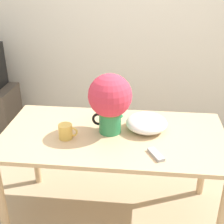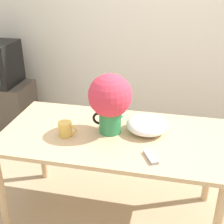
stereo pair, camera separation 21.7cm
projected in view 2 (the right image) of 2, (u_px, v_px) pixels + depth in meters
name	position (u px, v px, depth m)	size (l,w,h in m)	color
ground_plane	(118.00, 222.00, 2.46)	(12.00, 12.00, 0.00)	tan
wall_back	(150.00, 18.00, 3.37)	(8.00, 0.05, 2.60)	silver
table	(113.00, 145.00, 2.25)	(1.59, 0.82, 0.76)	tan
flower_vase	(110.00, 100.00, 2.13)	(0.30, 0.30, 0.43)	#2D844C
coffee_mug	(66.00, 129.00, 2.17)	(0.13, 0.10, 0.10)	gold
white_bowl	(147.00, 125.00, 2.22)	(0.30, 0.30, 0.11)	white
remote_control	(151.00, 157.00, 1.93)	(0.11, 0.15, 0.02)	#999999
tv_stand	(1.00, 106.00, 3.72)	(0.76, 0.45, 0.59)	#4C4238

